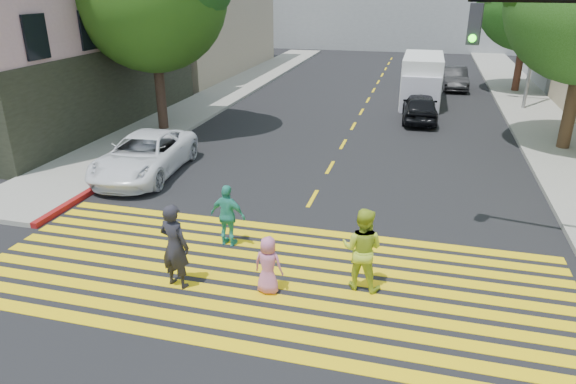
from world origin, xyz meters
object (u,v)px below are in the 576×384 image
at_px(pedestrian_man, 175,246).
at_px(white_sedan, 144,155).
at_px(pedestrian_child, 268,265).
at_px(pedestrian_extra, 228,216).
at_px(pedestrian_woman, 362,249).
at_px(dark_car_parked, 454,78).
at_px(white_van, 421,81).
at_px(dark_car_near, 420,107).
at_px(silver_car, 431,64).

bearing_deg(pedestrian_man, white_sedan, -42.61).
xyz_separation_m(pedestrian_child, pedestrian_extra, (-1.59, 1.81, 0.16)).
xyz_separation_m(pedestrian_woman, dark_car_parked, (2.76, 24.38, -0.26)).
xyz_separation_m(pedestrian_man, pedestrian_child, (2.01, 0.27, -0.32)).
xyz_separation_m(pedestrian_man, white_van, (4.70, 20.39, 0.25)).
bearing_deg(white_sedan, pedestrian_man, -60.56).
bearing_deg(pedestrian_child, pedestrian_woman, -154.41).
distance_m(dark_car_near, white_van, 4.09).
distance_m(pedestrian_woman, dark_car_parked, 24.53).
distance_m(pedestrian_extra, white_sedan, 6.26).
xyz_separation_m(pedestrian_man, dark_car_parked, (6.65, 25.35, -0.30)).
distance_m(pedestrian_man, pedestrian_extra, 2.13).
height_order(dark_car_parked, white_van, white_van).
height_order(pedestrian_man, dark_car_parked, pedestrian_man).
xyz_separation_m(dark_car_near, dark_car_parked, (1.89, 9.01, -0.01)).
xyz_separation_m(pedestrian_man, dark_car_near, (4.76, 16.34, -0.29)).
bearing_deg(pedestrian_child, white_van, -92.17).
bearing_deg(white_van, dark_car_near, -89.32).
height_order(pedestrian_child, white_sedan, white_sedan).
height_order(dark_car_near, white_van, white_van).
bearing_deg(white_sedan, dark_car_parked, 55.41).
relative_size(pedestrian_child, white_van, 0.24).
bearing_deg(dark_car_parked, pedestrian_child, -103.92).
bearing_deg(dark_car_parked, white_sedan, -123.16).
bearing_deg(dark_car_parked, pedestrian_extra, -108.44).
xyz_separation_m(pedestrian_man, pedestrian_woman, (3.90, 0.97, -0.04)).
height_order(pedestrian_child, pedestrian_extra, pedestrian_extra).
relative_size(pedestrian_child, white_sedan, 0.26).
relative_size(pedestrian_man, white_van, 0.36).
height_order(pedestrian_woman, dark_car_near, pedestrian_woman).
bearing_deg(pedestrian_woman, white_van, -83.69).
bearing_deg(white_van, pedestrian_extra, -103.42).
xyz_separation_m(white_sedan, dark_car_parked, (10.91, 19.10, -0.02)).
bearing_deg(pedestrian_child, pedestrian_man, 13.25).
bearing_deg(pedestrian_man, dark_car_near, -93.15).
xyz_separation_m(pedestrian_woman, dark_car_near, (0.87, 15.37, -0.25)).
bearing_deg(white_van, pedestrian_child, -97.87).
relative_size(dark_car_near, silver_car, 0.96).
relative_size(pedestrian_extra, white_van, 0.30).
xyz_separation_m(pedestrian_man, white_sedan, (-4.26, 6.25, -0.27)).
bearing_deg(white_van, pedestrian_man, -103.23).
height_order(pedestrian_man, white_van, white_van).
distance_m(pedestrian_man, white_sedan, 7.57).
relative_size(pedestrian_man, dark_car_parked, 0.47).
bearing_deg(pedestrian_woman, dark_car_parked, -87.78).
height_order(pedestrian_extra, white_van, white_van).
distance_m(pedestrian_man, pedestrian_woman, 4.02).
relative_size(white_sedan, silver_car, 1.20).
height_order(pedestrian_man, pedestrian_extra, pedestrian_man).
bearing_deg(white_sedan, white_van, 52.81).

